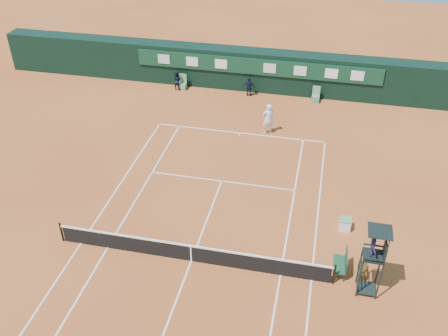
# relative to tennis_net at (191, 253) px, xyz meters

# --- Properties ---
(ground) EXTENTS (90.00, 90.00, 0.00)m
(ground) POSITION_rel_tennis_net_xyz_m (0.00, 0.00, -0.51)
(ground) COLOR #B15829
(ground) RESTS_ON ground
(court_lines) EXTENTS (11.05, 23.85, 0.01)m
(court_lines) POSITION_rel_tennis_net_xyz_m (0.00, 0.00, -0.50)
(court_lines) COLOR silver
(court_lines) RESTS_ON ground
(tennis_net) EXTENTS (12.90, 0.10, 1.10)m
(tennis_net) POSITION_rel_tennis_net_xyz_m (0.00, 0.00, 0.00)
(tennis_net) COLOR black
(tennis_net) RESTS_ON ground
(back_wall) EXTENTS (40.00, 1.65, 3.00)m
(back_wall) POSITION_rel_tennis_net_xyz_m (0.00, 18.74, 1.00)
(back_wall) COLOR black
(back_wall) RESTS_ON ground
(linesman_chair_left) EXTENTS (0.55, 0.50, 1.15)m
(linesman_chair_left) POSITION_rel_tennis_net_xyz_m (-5.50, 17.48, -0.19)
(linesman_chair_left) COLOR #5E906B
(linesman_chair_left) RESTS_ON ground
(linesman_chair_right) EXTENTS (0.55, 0.50, 1.15)m
(linesman_chair_right) POSITION_rel_tennis_net_xyz_m (4.50, 17.48, -0.19)
(linesman_chair_right) COLOR #548062
(linesman_chair_right) RESTS_ON ground
(umpire_chair) EXTENTS (0.96, 0.95, 3.42)m
(umpire_chair) POSITION_rel_tennis_net_xyz_m (7.79, -0.10, 1.95)
(umpire_chair) COLOR black
(umpire_chair) RESTS_ON ground
(player_bench) EXTENTS (0.56, 1.20, 1.10)m
(player_bench) POSITION_rel_tennis_net_xyz_m (6.74, 0.76, 0.09)
(player_bench) COLOR #193E28
(player_bench) RESTS_ON ground
(tennis_bag) EXTENTS (0.41, 0.88, 0.32)m
(tennis_bag) POSITION_rel_tennis_net_xyz_m (7.65, 0.88, -0.35)
(tennis_bag) COLOR black
(tennis_bag) RESTS_ON ground
(cooler) EXTENTS (0.57, 0.57, 0.65)m
(cooler) POSITION_rel_tennis_net_xyz_m (6.83, 3.76, -0.18)
(cooler) COLOR white
(cooler) RESTS_ON ground
(tennis_ball) EXTENTS (0.08, 0.08, 0.08)m
(tennis_ball) POSITION_rel_tennis_net_xyz_m (-0.05, 10.69, -0.47)
(tennis_ball) COLOR gold
(tennis_ball) RESTS_ON ground
(player) EXTENTS (0.89, 0.76, 2.06)m
(player) POSITION_rel_tennis_net_xyz_m (1.74, 12.31, 0.52)
(player) COLOR white
(player) RESTS_ON ground
(ball_kid_left) EXTENTS (0.82, 0.69, 1.47)m
(ball_kid_left) POSITION_rel_tennis_net_xyz_m (-5.88, 17.32, 0.23)
(ball_kid_left) COLOR black
(ball_kid_left) RESTS_ON ground
(ball_kid_right) EXTENTS (0.88, 0.44, 1.44)m
(ball_kid_right) POSITION_rel_tennis_net_xyz_m (-0.37, 17.39, 0.21)
(ball_kid_right) COLOR black
(ball_kid_right) RESTS_ON ground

